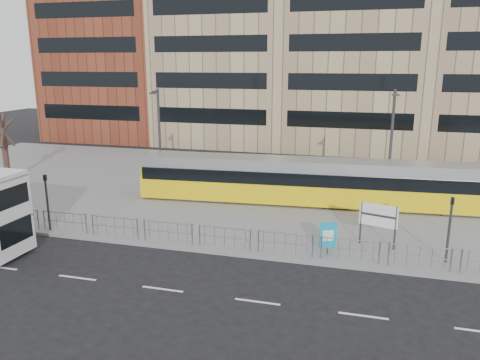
% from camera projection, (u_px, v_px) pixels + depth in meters
% --- Properties ---
extents(ground, '(120.00, 120.00, 0.00)m').
position_uv_depth(ground, '(236.00, 256.00, 22.45)').
color(ground, black).
rests_on(ground, ground).
extents(plaza, '(64.00, 24.00, 0.15)m').
position_uv_depth(plaza, '(280.00, 190.00, 33.66)').
color(plaza, gray).
rests_on(plaza, ground).
extents(kerb, '(64.00, 0.25, 0.17)m').
position_uv_depth(kerb, '(236.00, 254.00, 22.48)').
color(kerb, gray).
rests_on(kerb, ground).
extents(building_row, '(70.40, 18.40, 31.20)m').
position_uv_depth(building_row, '(334.00, 25.00, 50.95)').
color(building_row, brown).
rests_on(building_row, ground).
extents(pedestrian_barrier, '(32.07, 0.07, 1.10)m').
position_uv_depth(pedestrian_barrier, '(279.00, 237.00, 22.17)').
color(pedestrian_barrier, gray).
rests_on(pedestrian_barrier, plaza).
extents(road_markings, '(62.00, 0.12, 0.01)m').
position_uv_depth(road_markings, '(233.00, 298.00, 18.45)').
color(road_markings, white).
rests_on(road_markings, ground).
extents(tram, '(24.86, 4.14, 2.92)m').
position_uv_depth(tram, '(330.00, 183.00, 29.71)').
color(tram, yellow).
rests_on(tram, plaza).
extents(station_sign, '(1.83, 0.60, 2.16)m').
position_uv_depth(station_sign, '(378.00, 217.00, 22.96)').
color(station_sign, '#2D2D30').
rests_on(station_sign, plaza).
extents(ad_panel, '(0.80, 0.38, 1.58)m').
position_uv_depth(ad_panel, '(328.00, 236.00, 22.11)').
color(ad_panel, '#2D2D30').
rests_on(ad_panel, plaza).
extents(pedestrian, '(0.69, 0.82, 1.93)m').
position_uv_depth(pedestrian, '(324.00, 193.00, 29.08)').
color(pedestrian, black).
rests_on(pedestrian, plaza).
extents(traffic_light_west, '(0.19, 0.22, 3.10)m').
position_uv_depth(traffic_light_west, '(47.00, 195.00, 25.09)').
color(traffic_light_west, '#2D2D30').
rests_on(traffic_light_west, plaza).
extents(traffic_light_east, '(0.18, 0.21, 3.10)m').
position_uv_depth(traffic_light_east, '(450.00, 221.00, 20.96)').
color(traffic_light_east, '#2D2D30').
rests_on(traffic_light_east, plaza).
extents(lamp_post_west, '(0.45, 1.04, 7.10)m').
position_uv_depth(lamp_post_west, '(159.00, 133.00, 33.72)').
color(lamp_post_west, '#2D2D30').
rests_on(lamp_post_west, plaza).
extents(lamp_post_east, '(0.45, 1.04, 7.26)m').
position_uv_depth(lamp_post_east, '(391.00, 141.00, 29.76)').
color(lamp_post_east, '#2D2D30').
rests_on(lamp_post_east, plaza).
extents(bare_tree, '(4.68, 4.68, 7.68)m').
position_uv_depth(bare_tree, '(0.00, 109.00, 34.33)').
color(bare_tree, '#31211B').
rests_on(bare_tree, plaza).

